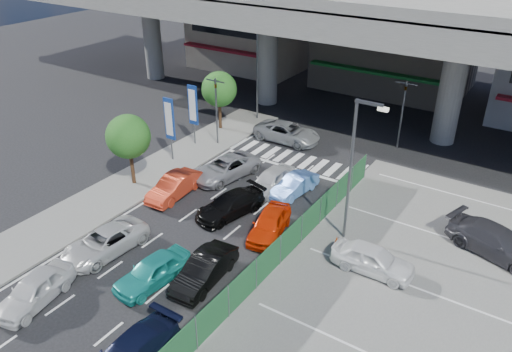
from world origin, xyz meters
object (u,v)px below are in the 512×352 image
Objects in this scene: wagon_silver_front_left at (225,168)px; parked_sedan_dgrey at (497,242)px; van_white_back_left at (34,290)px; parked_sedan_white at (373,259)px; taxi_orange_left at (174,186)px; sedan_white_mid_left at (105,242)px; sedan_black_mid at (230,205)px; tree_near at (128,137)px; traffic_cone at (337,241)px; traffic_light_left at (216,95)px; signboard_far at (193,107)px; signboard_near at (169,121)px; tree_far at (219,89)px; street_lamp_left at (259,65)px; traffic_light_right at (404,98)px; taxi_orange_right at (269,224)px; taxi_teal_mid at (153,271)px; sedan_white_front_mid at (271,180)px; street_lamp_right at (355,161)px; hatch_black_mid_right at (205,270)px; kei_truck_front_right at (294,185)px.

wagon_silver_front_left is 16.79m from parked_sedan_dgrey.
van_white_back_left is 0.99× the size of parked_sedan_white.
sedan_white_mid_left is at bearing -85.83° from taxi_orange_left.
sedan_black_mid is 1.09× the size of parked_sedan_white.
traffic_cone is at bearing 3.77° from tree_near.
signboard_far is at bearing -144.30° from traffic_light_left.
signboard_near reaches higher than parked_sedan_dgrey.
wagon_silver_front_left is at bearing -50.84° from tree_far.
traffic_light_left is 6.06m from street_lamp_left.
tree_near is at bearing -176.23° from traffic_cone.
tree_near is at bearing -87.13° from signboard_near.
sedan_black_mid is at bearing 3.72° from tree_near.
tree_far is at bearing 141.31° from wagon_silver_front_left.
traffic_light_right is 1.28× the size of taxi_orange_right.
taxi_orange_left is at bearing 102.34° from sedan_white_mid_left.
traffic_light_right is at bearing 62.59° from van_white_back_left.
traffic_light_left is 15.44m from traffic_cone.
taxi_teal_mid is at bearing -59.79° from wagon_silver_front_left.
tree_far is (-0.80, 10.50, 0.00)m from tree_near.
van_white_back_left is (4.32, -10.41, -2.70)m from tree_near.
tree_far reaches higher than taxi_orange_right.
signboard_far is 1.14× the size of parked_sedan_white.
sedan_white_front_mid is 9.50m from parked_sedan_white.
street_lamp_left is at bearing 85.01° from signboard_near.
hatch_black_mid_right is (-4.28, -7.05, -4.08)m from street_lamp_right.
traffic_light_right is 1.28× the size of taxi_teal_mid.
sedan_black_mid is at bearing -63.46° from street_lamp_left.
street_lamp_right reaches higher than taxi_orange_right.
parked_sedan_white is 0.79× the size of parked_sedan_dgrey.
traffic_cone is at bearing 39.82° from sedan_white_mid_left.
traffic_light_left is 8.06m from tree_near.
street_lamp_right is at bearing 0.20° from wagon_silver_front_left.
wagon_silver_front_left is (-5.45, 9.10, 0.00)m from hatch_black_mid_right.
signboard_far is at bearing 174.46° from kei_truck_front_right.
signboard_near is (-14.37, 1.99, -1.71)m from street_lamp_right.
traffic_cone is (-2.32, 0.87, -0.37)m from parked_sedan_white.
wagon_silver_front_left is at bearing 79.93° from van_white_back_left.
sedan_white_front_mid is (-6.29, 2.31, -4.08)m from street_lamp_right.
taxi_orange_right is (-2.08, -14.98, -3.25)m from traffic_light_right.
parked_sedan_white is at bearing -41.32° from street_lamp_right.
traffic_cone is at bearing -83.69° from traffic_light_right.
sedan_white_mid_left is (-0.20, 4.32, -0.04)m from van_white_back_left.
sedan_white_front_mid reaches higher than kei_truck_front_right.
hatch_black_mid_right is (5.78, 1.05, 0.03)m from sedan_white_mid_left.
traffic_light_left is 0.65× the size of street_lamp_right.
traffic_light_left is at bearing 155.84° from street_lamp_right.
traffic_light_left is 6.27m from wagon_silver_front_left.
street_lamp_left is 1.55× the size of parked_sedan_dgrey.
street_lamp_left is 12.75m from sedan_white_front_mid.
sedan_black_mid is (6.63, -7.52, -3.28)m from traffic_light_left.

